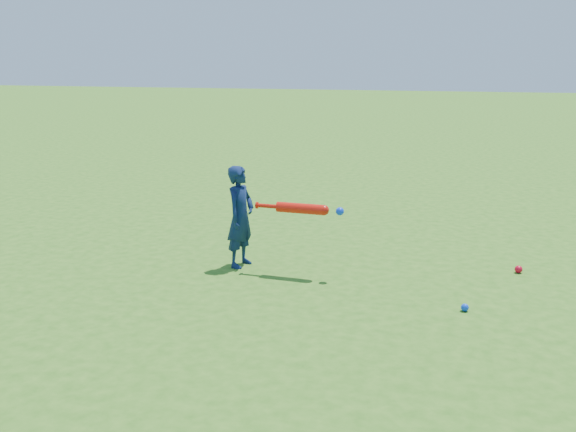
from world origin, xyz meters
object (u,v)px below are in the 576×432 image
object	(u,v)px
ground_ball_blue	(465,308)
bat_swing	(304,209)
ground_ball_red	(519,269)
child	(240,217)

from	to	relation	value
ground_ball_blue	bat_swing	bearing A→B (deg)	161.43
ground_ball_blue	bat_swing	size ratio (longest dim) A/B	0.07
ground_ball_blue	ground_ball_red	bearing A→B (deg)	68.89
ground_ball_red	ground_ball_blue	size ratio (longest dim) A/B	1.15
ground_ball_red	bat_swing	size ratio (longest dim) A/B	0.09
bat_swing	ground_ball_red	bearing A→B (deg)	19.29
child	ground_ball_blue	distance (m)	2.35
ground_ball_blue	bat_swing	world-z (taller)	bat_swing
child	ground_ball_blue	xyz separation A→B (m)	(2.22, -0.58, -0.48)
ground_ball_red	ground_ball_blue	xyz separation A→B (m)	(-0.46, -1.18, -0.00)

